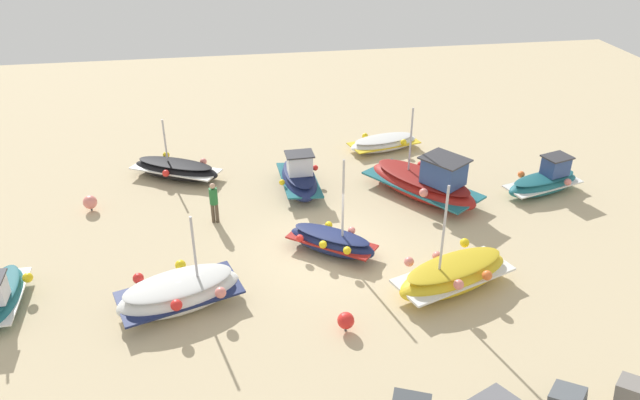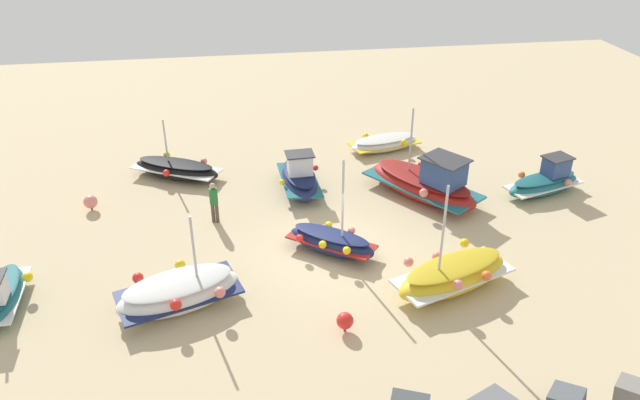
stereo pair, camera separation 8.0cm
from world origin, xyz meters
TOP-DOWN VIEW (x-y plane):
  - ground_plane at (0.00, 0.00)m, footprint 53.38×53.38m
  - fishing_boat_0 at (-9.75, -2.98)m, footprint 3.75×2.14m
  - fishing_boat_1 at (-4.65, -3.44)m, footprint 4.53×5.36m
  - fishing_boat_2 at (10.54, 1.53)m, footprint 1.61×3.15m
  - fishing_boat_3 at (5.64, -6.94)m, footprint 4.24×3.14m
  - fishing_boat_4 at (-0.10, 0.05)m, footprint 3.31×2.91m
  - fishing_boat_5 at (-4.20, -8.40)m, footprint 3.73×2.20m
  - fishing_boat_6 at (5.11, 2.31)m, footprint 4.21×2.82m
  - fishing_boat_7 at (0.42, -4.84)m, footprint 1.83×3.53m
  - fishing_boat_8 at (-3.60, 2.80)m, footprint 4.43×2.83m
  - person_walking at (3.98, -2.75)m, footprint 0.32×0.32m
  - mooring_buoy_0 at (0.24, 4.26)m, footprint 0.51×0.51m
  - mooring_buoy_1 at (8.90, -4.47)m, footprint 0.55×0.55m

SIDE VIEW (x-z plane):
  - ground_plane at x=0.00m, z-range 0.00..0.00m
  - fishing_boat_5 at x=-4.20m, z-range -0.03..0.74m
  - mooring_buoy_1 at x=8.90m, z-range 0.05..0.71m
  - mooring_buoy_0 at x=0.24m, z-range 0.06..0.70m
  - fishing_boat_3 at x=5.64m, z-range -0.95..1.79m
  - fishing_boat_4 at x=-0.10m, z-range -1.42..2.34m
  - fishing_boat_2 at x=10.54m, z-range -0.93..1.95m
  - fishing_boat_0 at x=-9.75m, z-range -0.27..1.33m
  - fishing_boat_6 at x=5.11m, z-range -1.04..2.12m
  - fishing_boat_8 at x=-3.60m, z-range -1.43..2.55m
  - fishing_boat_7 at x=0.42m, z-range -0.33..1.52m
  - fishing_boat_1 at x=-4.65m, z-range -1.18..2.51m
  - person_walking at x=3.98m, z-range 0.13..1.81m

